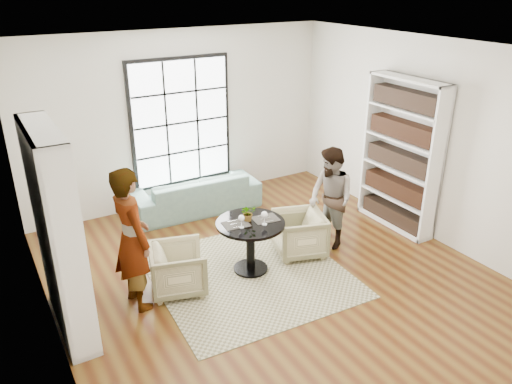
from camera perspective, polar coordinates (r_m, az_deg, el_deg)
ground at (r=6.93m, az=1.80°, el=-9.52°), size 6.00×6.00×0.00m
room_shell at (r=6.76m, az=-0.51°, el=1.64°), size 6.00×6.01×6.00m
rug at (r=6.93m, az=-0.73°, el=-9.42°), size 2.60×2.60×0.01m
pedestal_table at (r=6.77m, az=-0.63°, el=-5.02°), size 0.93×0.93×0.74m
sofa at (r=8.69m, az=-6.90°, el=-0.10°), size 2.21×0.95×0.63m
armchair_left at (r=6.55m, az=-8.87°, el=-8.67°), size 0.85×0.84×0.63m
armchair_right at (r=7.31m, az=4.94°, el=-4.80°), size 0.88×0.87×0.64m
person_left at (r=6.12m, az=-14.00°, el=-5.24°), size 0.52×0.71×1.81m
person_right at (r=7.41m, az=8.54°, el=-0.73°), size 0.59×0.75×1.53m
placemat_left at (r=6.62m, az=-2.29°, el=-3.70°), size 0.37×0.30×0.01m
placemat_right at (r=6.76m, az=1.09°, el=-3.08°), size 0.37×0.30×0.01m
cutlery_left at (r=6.62m, az=-2.29°, el=-3.65°), size 0.16×0.23×0.01m
cutlery_right at (r=6.76m, az=1.09°, el=-3.03°), size 0.16×0.23×0.01m
wine_glass_left at (r=6.48m, az=-1.68°, el=-3.06°), size 0.08×0.08×0.18m
wine_glass_right at (r=6.56m, az=0.97°, el=-2.66°), size 0.09×0.09×0.19m
flower_centerpiece at (r=6.68m, az=-0.90°, el=-2.39°), size 0.23×0.20×0.23m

